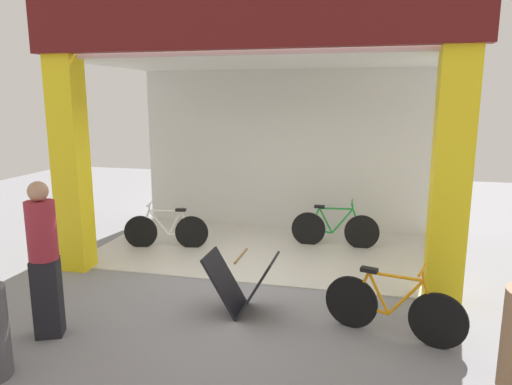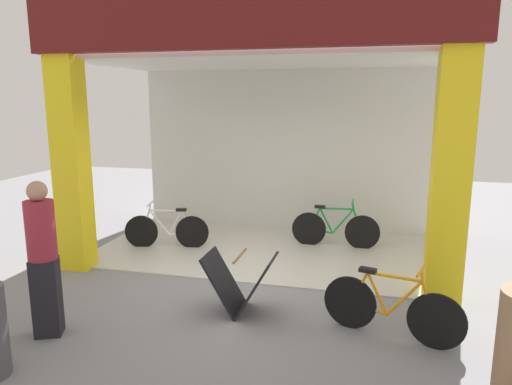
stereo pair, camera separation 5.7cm
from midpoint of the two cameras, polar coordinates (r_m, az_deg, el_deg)
ground_plane at (r=6.73m, az=-1.37°, el=-10.92°), size 19.30×19.30×0.00m
shop_facade at (r=7.77m, az=1.68°, el=8.00°), size 5.85×3.37×3.91m
bicycle_inside_0 at (r=8.28m, az=9.73°, el=-4.35°), size 1.51×0.41×0.83m
bicycle_inside_1 at (r=8.26m, az=-10.53°, el=-4.50°), size 1.43×0.42×0.80m
bicycle_parked_0 at (r=5.41m, az=16.31°, el=-13.30°), size 1.47×0.51×0.84m
sandwich_board_sign at (r=5.76m, az=-1.65°, el=-10.95°), size 0.84×0.54×0.74m
pedestrian_0 at (r=5.54m, az=-24.08°, el=-7.30°), size 0.40×0.40×1.71m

